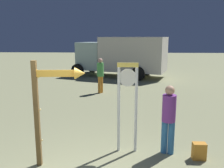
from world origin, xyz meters
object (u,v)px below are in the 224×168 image
(standing_clock, at_px, (127,98))
(box_truck_near, at_px, (123,55))
(person_near_clock, at_px, (169,116))
(arrow_sign, at_px, (53,96))
(person_distant, at_px, (100,74))
(backpack, at_px, (199,151))

(standing_clock, distance_m, box_truck_near, 11.51)
(person_near_clock, xyz_separation_m, box_truck_near, (-1.16, 11.59, 0.60))
(box_truck_near, bearing_deg, person_near_clock, -84.30)
(arrow_sign, xyz_separation_m, person_near_clock, (2.55, 0.67, -0.64))
(person_distant, bearing_deg, person_near_clock, -70.60)
(person_distant, bearing_deg, arrow_sign, -92.55)
(arrow_sign, bearing_deg, standing_clock, 25.64)
(person_near_clock, relative_size, box_truck_near, 0.24)
(person_distant, relative_size, box_truck_near, 0.26)
(person_near_clock, bearing_deg, standing_clock, 174.92)
(arrow_sign, xyz_separation_m, person_distant, (0.31, 7.02, -0.60))
(person_near_clock, xyz_separation_m, backpack, (0.68, -0.27, -0.74))
(standing_clock, distance_m, arrow_sign, 1.75)
(arrow_sign, distance_m, backpack, 3.53)
(standing_clock, xyz_separation_m, person_distant, (-1.26, 6.27, -0.38))
(backpack, bearing_deg, arrow_sign, -172.98)
(standing_clock, xyz_separation_m, box_truck_near, (-0.18, 11.50, 0.18))
(standing_clock, relative_size, person_distant, 1.25)
(standing_clock, height_order, person_distant, standing_clock)
(person_near_clock, relative_size, person_distant, 0.96)
(standing_clock, bearing_deg, arrow_sign, -154.36)
(standing_clock, distance_m, person_distant, 6.40)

